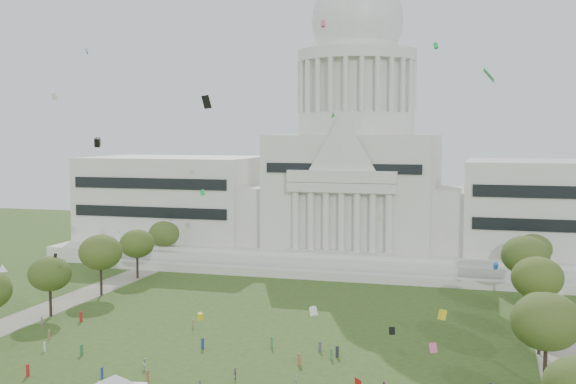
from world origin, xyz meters
TOP-DOWN VIEW (x-y plane):
  - capitol at (0.00, 113.59)m, footprint 160.00×64.50m
  - path_left at (-48.00, 30.00)m, footprint 8.00×160.00m
  - path_right at (48.00, 30.00)m, footprint 8.00×160.00m
  - row_tree_r_2 at (44.17, 17.44)m, footprint 9.55×9.55m
  - row_tree_l_3 at (-44.09, 33.92)m, footprint 8.12×8.12m
  - row_tree_r_3 at (44.40, 34.48)m, footprint 7.01×7.01m
  - row_tree_l_4 at (-44.08, 52.42)m, footprint 9.29×9.29m
  - row_tree_r_4 at (44.76, 50.04)m, footprint 9.19×9.19m
  - row_tree_l_5 at (-45.22, 71.01)m, footprint 8.33×8.33m
  - row_tree_r_5 at (43.49, 70.19)m, footprint 9.82×9.82m
  - row_tree_l_6 at (-46.87, 89.14)m, footprint 8.19×8.19m
  - row_tree_r_6 at (45.96, 88.13)m, footprint 8.42×8.42m
  - event_tent at (-7.99, -5.45)m, footprint 10.70×10.70m
  - person_4 at (2.03, 10.53)m, footprint 0.81×1.04m
  - person_8 at (-12.33, 10.75)m, footprint 0.92×0.73m
  - person_10 at (11.19, 10.11)m, footprint 0.80×1.05m
  - distant_crowd at (-11.25, 13.31)m, footprint 64.66×39.62m
  - kite_swarm at (4.47, 5.03)m, footprint 89.27×104.89m

SIDE VIEW (x-z plane):
  - path_left at x=-48.00m, z-range 0.00..0.04m
  - path_right at x=48.00m, z-range 0.00..0.04m
  - person_4 at x=2.03m, z-range 0.00..1.57m
  - person_10 at x=11.19m, z-range 0.00..1.59m
  - person_8 at x=-12.33m, z-range 0.00..1.65m
  - distant_crowd at x=-11.25m, z-range -0.09..1.83m
  - event_tent at x=-7.99m, z-range 1.40..6.47m
  - row_tree_r_3 at x=44.40m, z-range 2.09..12.07m
  - row_tree_l_3 at x=-44.09m, z-range 2.43..13.98m
  - row_tree_l_6 at x=-46.87m, z-range 2.45..14.09m
  - row_tree_l_5 at x=-45.22m, z-range 2.49..14.34m
  - row_tree_r_6 at x=45.96m, z-range 2.52..14.49m
  - row_tree_r_4 at x=44.76m, z-range 2.76..15.82m
  - row_tree_l_4 at x=-44.08m, z-range 2.79..16.00m
  - row_tree_r_2 at x=44.17m, z-range 2.87..16.45m
  - row_tree_r_5 at x=43.49m, z-range 2.95..16.91m
  - capitol at x=0.00m, z-range -23.35..67.95m
  - kite_swarm at x=4.47m, z-range -5.88..53.94m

